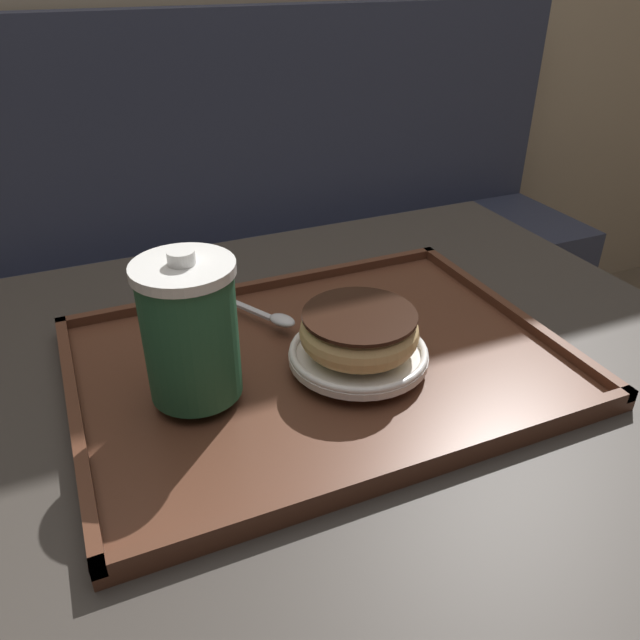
{
  "coord_description": "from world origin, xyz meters",
  "views": [
    {
      "loc": [
        -0.27,
        -0.51,
        1.1
      ],
      "look_at": [
        -0.04,
        0.02,
        0.76
      ],
      "focal_mm": 35.0,
      "sensor_mm": 36.0,
      "label": 1
    }
  ],
  "objects": [
    {
      "name": "cafe_table",
      "position": [
        0.0,
        0.0,
        0.53
      ],
      "size": [
        0.89,
        0.81,
        0.7
      ],
      "color": "#38332D",
      "rests_on": "ground_plane"
    },
    {
      "name": "coffee_cup_front",
      "position": [
        -0.18,
        0.0,
        0.79
      ],
      "size": [
        0.1,
        0.1,
        0.15
      ],
      "color": "#235638",
      "rests_on": "serving_tray"
    },
    {
      "name": "plate_with_chocolate_donut",
      "position": [
        -0.01,
        -0.01,
        0.73
      ],
      "size": [
        0.15,
        0.15,
        0.01
      ],
      "color": "white",
      "rests_on": "serving_tray"
    },
    {
      "name": "booth_bench",
      "position": [
        0.27,
        0.87,
        0.32
      ],
      "size": [
        1.58,
        0.44,
        1.0
      ],
      "color": "#33384C",
      "rests_on": "ground_plane"
    },
    {
      "name": "donut_chocolate_glazed",
      "position": [
        -0.01,
        -0.01,
        0.76
      ],
      "size": [
        0.13,
        0.13,
        0.04
      ],
      "color": "#DBB270",
      "rests_on": "plate_with_chocolate_donut"
    },
    {
      "name": "serving_tray",
      "position": [
        -0.04,
        0.02,
        0.71
      ],
      "size": [
        0.53,
        0.39,
        0.02
      ],
      "color": "#512D1E",
      "rests_on": "cafe_table"
    },
    {
      "name": "spoon",
      "position": [
        -0.07,
        0.1,
        0.73
      ],
      "size": [
        0.08,
        0.13,
        0.01
      ],
      "rotation": [
        0.0,
        0.0,
        5.2
      ],
      "color": "silver",
      "rests_on": "serving_tray"
    }
  ]
}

